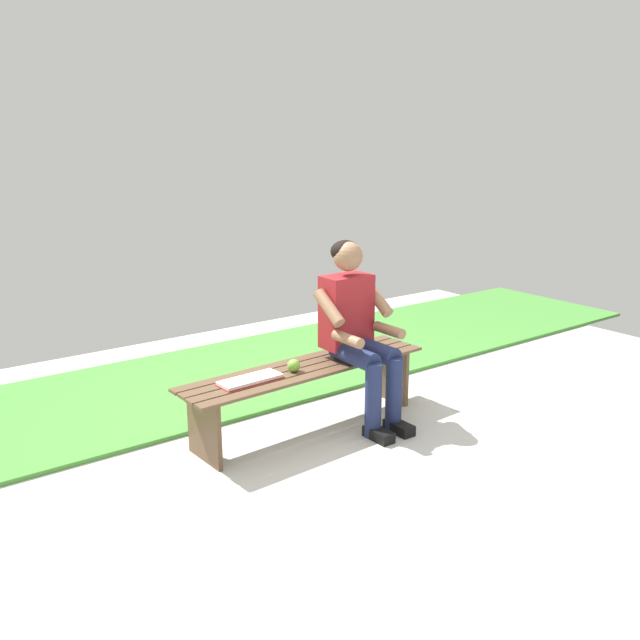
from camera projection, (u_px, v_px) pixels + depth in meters
ground_plane at (231, 562)px, 3.11m from camera, size 10.00×7.00×0.04m
grass_strip at (223, 377)px, 5.45m from camera, size 9.00×1.66×0.03m
bench_near at (307, 380)px, 4.45m from camera, size 1.83×0.49×0.43m
person_seated at (357, 326)px, 4.49m from camera, size 0.50×0.69×1.24m
apple at (294, 365)px, 4.31m from camera, size 0.08×0.08×0.08m
book_open at (250, 380)px, 4.14m from camera, size 0.42×0.18×0.02m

